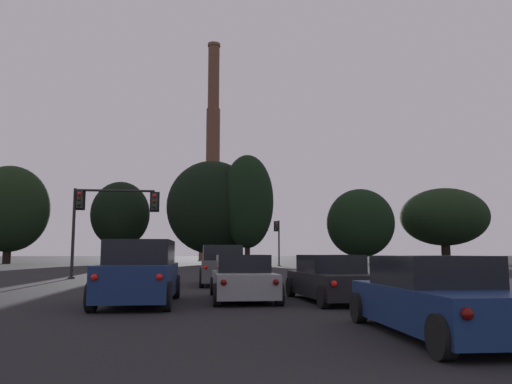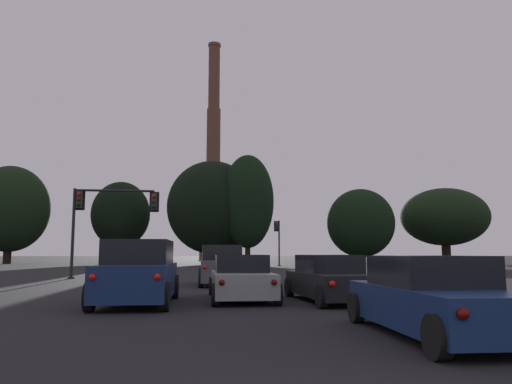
# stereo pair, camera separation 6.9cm
# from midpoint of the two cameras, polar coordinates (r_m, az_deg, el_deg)

# --- Properties ---
(sedan_center_lane_second) EXTENTS (2.01, 4.72, 1.43)m
(sedan_center_lane_second) POSITION_cam_midpoint_polar(r_m,az_deg,el_deg) (16.23, -1.59, -9.87)
(sedan_center_lane_second) COLOR gray
(sedan_center_lane_second) RESTS_ON ground_plane
(sedan_right_lane_third) EXTENTS (2.07, 4.74, 1.43)m
(sedan_right_lane_third) POSITION_cam_midpoint_polar(r_m,az_deg,el_deg) (9.69, 19.88, -11.36)
(sedan_right_lane_third) COLOR navy
(sedan_right_lane_third) RESTS_ON ground_plane
(sedan_right_lane_second) EXTENTS (2.19, 4.78, 1.43)m
(sedan_right_lane_second) POSITION_cam_midpoint_polar(r_m,az_deg,el_deg) (15.89, 8.63, -9.85)
(sedan_right_lane_second) COLOR black
(sedan_right_lane_second) RESTS_ON ground_plane
(suv_left_lane_second) EXTENTS (2.20, 4.94, 1.86)m
(suv_left_lane_second) POSITION_cam_midpoint_polar(r_m,az_deg,el_deg) (15.21, -13.12, -9.01)
(suv_left_lane_second) COLOR navy
(suv_left_lane_second) RESTS_ON ground_plane
(suv_center_lane_front) EXTENTS (2.14, 4.92, 1.86)m
(suv_center_lane_front) POSITION_cam_midpoint_polar(r_m,az_deg,el_deg) (23.86, -3.92, -8.40)
(suv_center_lane_front) COLOR #4C4F54
(suv_center_lane_front) RESTS_ON ground_plane
(traffic_light_overhead_left) EXTENTS (5.18, 0.50, 5.35)m
(traffic_light_overhead_left) POSITION_cam_midpoint_polar(r_m,az_deg,el_deg) (31.37, -16.99, -1.94)
(traffic_light_overhead_left) COLOR black
(traffic_light_overhead_left) RESTS_ON ground_plane
(traffic_light_far_right) EXTENTS (0.78, 0.50, 5.39)m
(traffic_light_far_right) POSITION_cam_midpoint_polar(r_m,az_deg,el_deg) (59.64, 2.56, -5.04)
(traffic_light_far_right) COLOR black
(traffic_light_far_right) RESTS_ON ground_plane
(smokestack) EXTENTS (6.15, 6.15, 53.13)m
(smokestack) POSITION_cam_midpoint_polar(r_m,az_deg,el_deg) (120.19, -4.90, 2.24)
(smokestack) COLOR #523427
(smokestack) RESTS_ON ground_plane
(treeline_far_left) EXTENTS (7.52, 6.77, 15.77)m
(treeline_far_left) POSITION_cam_midpoint_polar(r_m,az_deg,el_deg) (72.03, -0.92, -1.07)
(treeline_far_left) COLOR black
(treeline_far_left) RESTS_ON ground_plane
(treeline_center_right) EXTENTS (11.14, 10.02, 14.18)m
(treeline_center_right) POSITION_cam_midpoint_polar(r_m,az_deg,el_deg) (80.50, -26.27, -1.73)
(treeline_center_right) COLOR black
(treeline_center_right) RESTS_ON ground_plane
(treeline_center_left) EXTENTS (9.11, 8.20, 12.75)m
(treeline_center_left) POSITION_cam_midpoint_polar(r_m,az_deg,el_deg) (81.36, -15.18, -2.50)
(treeline_center_left) COLOR black
(treeline_center_left) RESTS_ON ground_plane
(treeline_far_right) EXTENTS (10.06, 9.05, 11.04)m
(treeline_far_right) POSITION_cam_midpoint_polar(r_m,az_deg,el_deg) (75.66, 11.91, -3.49)
(treeline_far_right) COLOR black
(treeline_far_right) RESTS_ON ground_plane
(treeline_left_mid) EXTENTS (13.89, 12.50, 11.82)m
(treeline_left_mid) POSITION_cam_midpoint_polar(r_m,az_deg,el_deg) (84.71, 20.78, -2.69)
(treeline_left_mid) COLOR black
(treeline_left_mid) RESTS_ON ground_plane
(treeline_right_mid) EXTENTS (13.56, 12.20, 15.40)m
(treeline_right_mid) POSITION_cam_midpoint_polar(r_m,az_deg,el_deg) (75.21, -4.97, -1.74)
(treeline_right_mid) COLOR black
(treeline_right_mid) RESTS_ON ground_plane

